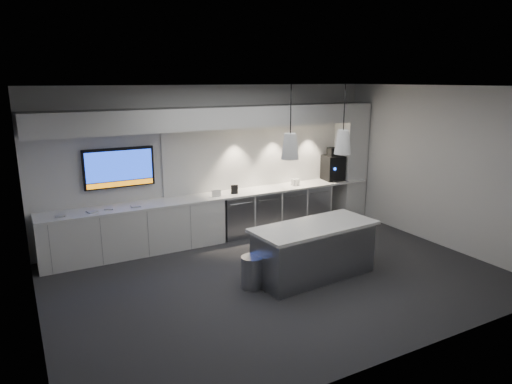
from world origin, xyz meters
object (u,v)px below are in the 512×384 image
island (314,251)px  bin (252,272)px  wall_tv (119,168)px  coffee_machine (333,167)px

island → bin: (-1.05, 0.12, -0.19)m
bin → wall_tv: bearing=118.2°
wall_tv → coffee_machine: size_ratio=1.71×
bin → coffee_machine: bearing=35.1°
island → coffee_machine: bearing=42.8°
island → bin: bearing=169.0°
wall_tv → bin: wall_tv is taller
island → bin: size_ratio=4.29×
wall_tv → bin: bearing=-61.8°
wall_tv → island: 3.76m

